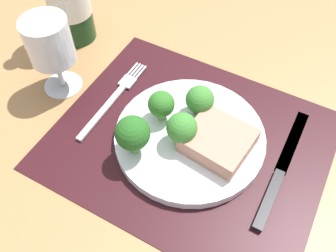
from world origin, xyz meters
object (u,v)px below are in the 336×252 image
object	(u,v)px
steak	(219,140)
fork	(114,98)
plate	(190,137)
wine_glass	(52,43)
knife	(279,175)

from	to	relation	value
steak	fork	size ratio (longest dim) A/B	0.48
plate	wine_glass	bearing A→B (deg)	178.88
fork	knife	world-z (taller)	knife
wine_glass	fork	bearing A→B (deg)	5.40
steak	wine_glass	bearing A→B (deg)	179.42
plate	knife	bearing A→B (deg)	2.12
wine_glass	plate	bearing A→B (deg)	-1.12
plate	fork	bearing A→B (deg)	174.67
plate	wine_glass	world-z (taller)	wine_glass
fork	wine_glass	distance (cm)	13.19
plate	steak	bearing A→B (deg)	2.36
fork	wine_glass	xyz separation A→B (cm)	(-9.86, -0.93, 8.70)
fork	wine_glass	size ratio (longest dim) A/B	1.39
plate	fork	size ratio (longest dim) A/B	1.22
fork	wine_glass	bearing A→B (deg)	-176.26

